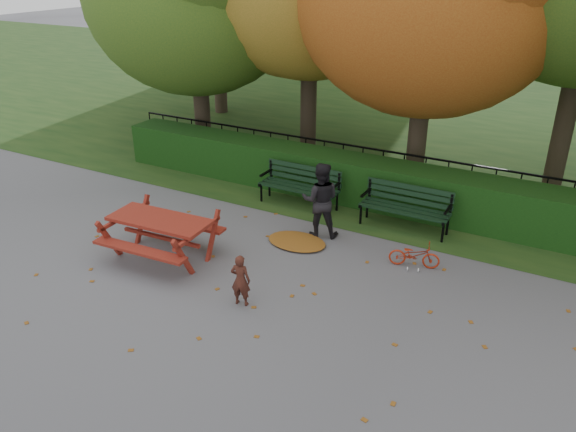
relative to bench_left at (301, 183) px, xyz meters
The scene contains 12 objects.
ground 3.96m from the bench_left, 70.65° to the right, with size 90.00×90.00×0.00m, color slate.
grass_strip 10.39m from the bench_left, 82.81° to the left, with size 90.00×90.00×0.00m, color #183713.
hedge 1.53m from the bench_left, 31.58° to the left, with size 13.00×0.90×1.00m, color black.
iron_fence 2.06m from the bench_left, 50.89° to the left, with size 14.00×0.04×1.02m.
bench_left is the anchor object (origin of this frame).
bench_right 2.40m from the bench_left, ahead, with size 1.80×0.57×0.88m.
picnic_table 3.53m from the bench_left, 108.17° to the right, with size 1.95×1.61×0.91m.
leaf_pile 1.92m from the bench_left, 64.46° to the right, with size 1.18×0.82×0.08m, color brown.
leaf_scatter 3.68m from the bench_left, 69.08° to the right, with size 9.00×5.70×0.01m, color brown, non-canonical shape.
child 4.06m from the bench_left, 75.77° to the right, with size 0.32×0.21×0.88m, color #451E16.
adult 1.56m from the bench_left, 48.02° to the right, with size 0.74×0.57×1.52m, color black.
bicycle 3.39m from the bench_left, 25.42° to the right, with size 0.31×0.89×0.47m, color #AD2810.
Camera 1 is at (3.99, -6.48, 5.10)m, focal length 35.00 mm.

